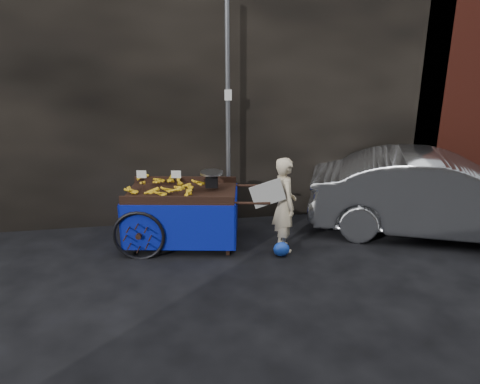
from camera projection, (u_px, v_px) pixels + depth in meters
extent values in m
plane|color=black|center=(221.00, 257.00, 7.47)|extent=(80.00, 80.00, 0.00)
cube|color=black|center=(151.00, 82.00, 8.95)|extent=(11.00, 2.00, 5.00)
cube|color=#591E14|center=(462.00, 78.00, 9.92)|extent=(3.00, 2.00, 5.00)
cylinder|color=slate|center=(228.00, 118.00, 8.09)|extent=(0.08, 0.08, 4.00)
cube|color=white|center=(228.00, 95.00, 7.91)|extent=(0.12, 0.02, 0.18)
cube|color=black|center=(181.00, 194.00, 7.70)|extent=(1.94, 1.40, 0.07)
cube|color=black|center=(185.00, 180.00, 8.16)|extent=(1.76, 0.35, 0.11)
cube|color=black|center=(177.00, 200.00, 7.18)|extent=(1.76, 0.35, 0.11)
cube|color=black|center=(228.00, 229.00, 7.41)|extent=(0.06, 0.06, 0.89)
cube|color=black|center=(230.00, 209.00, 8.25)|extent=(0.06, 0.06, 0.89)
cylinder|color=black|center=(252.00, 203.00, 7.26)|extent=(0.55, 0.14, 0.04)
cylinder|color=black|center=(252.00, 186.00, 8.10)|extent=(0.55, 0.14, 0.04)
torus|color=black|center=(139.00, 236.00, 7.30)|extent=(0.83, 0.20, 0.83)
torus|color=black|center=(153.00, 209.00, 8.43)|extent=(0.83, 0.20, 0.83)
cylinder|color=black|center=(147.00, 221.00, 7.87)|extent=(0.27, 1.23, 0.06)
cube|color=navy|center=(178.00, 228.00, 7.28)|extent=(1.80, 0.34, 0.75)
cube|color=navy|center=(187.00, 203.00, 8.35)|extent=(1.80, 0.34, 0.75)
cube|color=navy|center=(129.00, 215.00, 7.83)|extent=(0.22, 1.14, 0.75)
cube|color=navy|center=(236.00, 215.00, 7.80)|extent=(0.22, 1.14, 0.75)
cube|color=black|center=(212.00, 182.00, 7.68)|extent=(0.22, 0.19, 0.18)
cylinder|color=silver|center=(212.00, 173.00, 7.63)|extent=(0.44, 0.44, 0.03)
cube|color=white|center=(142.00, 174.00, 7.47)|extent=(0.15, 0.04, 0.12)
cube|color=white|center=(176.00, 174.00, 7.46)|extent=(0.15, 0.04, 0.12)
imported|color=beige|center=(285.00, 204.00, 7.53)|extent=(0.40, 0.58, 1.55)
cube|color=silver|center=(268.00, 193.00, 7.22)|extent=(0.59, 0.07, 0.50)
ellipsoid|color=#1940BD|center=(281.00, 249.00, 7.47)|extent=(0.26, 0.21, 0.24)
imported|color=#B8BBC0|center=(437.00, 195.00, 8.13)|extent=(4.62, 3.01, 1.44)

